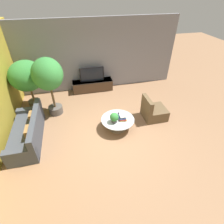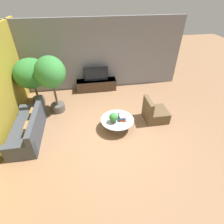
# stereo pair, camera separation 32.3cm
# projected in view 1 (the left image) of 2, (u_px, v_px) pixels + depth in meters

# --- Properties ---
(ground_plane) EXTENTS (24.00, 24.00, 0.00)m
(ground_plane) POSITION_uv_depth(u_px,v_px,m) (110.00, 132.00, 5.86)
(ground_plane) COLOR #8C6647
(back_wall_stone) EXTENTS (7.40, 0.12, 3.00)m
(back_wall_stone) POSITION_uv_depth(u_px,v_px,m) (94.00, 56.00, 7.50)
(back_wall_stone) COLOR gray
(back_wall_stone) RESTS_ON ground
(media_console) EXTENTS (1.81, 0.50, 0.49)m
(media_console) POSITION_uv_depth(u_px,v_px,m) (93.00, 85.00, 7.97)
(media_console) COLOR #473323
(media_console) RESTS_ON ground
(television) EXTENTS (1.05, 0.13, 0.63)m
(television) POSITION_uv_depth(u_px,v_px,m) (92.00, 74.00, 7.64)
(television) COLOR black
(television) RESTS_ON media_console
(coffee_table) EXTENTS (1.11, 1.11, 0.39)m
(coffee_table) POSITION_uv_depth(u_px,v_px,m) (118.00, 122.00, 5.88)
(coffee_table) COLOR #756656
(coffee_table) RESTS_ON ground
(couch_by_wall) EXTENTS (0.84, 2.13, 0.84)m
(couch_by_wall) POSITION_uv_depth(u_px,v_px,m) (28.00, 132.00, 5.45)
(couch_by_wall) COLOR #3D424C
(couch_by_wall) RESTS_ON ground
(armchair_wicker) EXTENTS (0.80, 0.76, 0.86)m
(armchair_wicker) POSITION_uv_depth(u_px,v_px,m) (153.00, 111.00, 6.35)
(armchair_wicker) COLOR brown
(armchair_wicker) RESTS_ON ground
(potted_palm_tall) EXTENTS (1.21, 1.21, 1.91)m
(potted_palm_tall) POSITION_uv_depth(u_px,v_px,m) (27.00, 77.00, 6.27)
(potted_palm_tall) COLOR #514C47
(potted_palm_tall) RESTS_ON ground
(potted_palm_corner) EXTENTS (1.03, 1.03, 2.15)m
(potted_palm_corner) POSITION_uv_depth(u_px,v_px,m) (48.00, 77.00, 5.84)
(potted_palm_corner) COLOR #514C47
(potted_palm_corner) RESTS_ON ground
(potted_plant_tabletop) EXTENTS (0.28, 0.28, 0.34)m
(potted_plant_tabletop) POSITION_uv_depth(u_px,v_px,m) (114.00, 117.00, 5.59)
(potted_plant_tabletop) COLOR #514C47
(potted_plant_tabletop) RESTS_ON coffee_table
(book_stack) EXTENTS (0.27, 0.33, 0.14)m
(book_stack) POSITION_uv_depth(u_px,v_px,m) (122.00, 117.00, 5.79)
(book_stack) COLOR gold
(book_stack) RESTS_ON coffee_table
(remote_black) EXTENTS (0.07, 0.16, 0.02)m
(remote_black) POSITION_uv_depth(u_px,v_px,m) (119.00, 114.00, 6.02)
(remote_black) COLOR black
(remote_black) RESTS_ON coffee_table
(remote_silver) EXTENTS (0.10, 0.16, 0.02)m
(remote_silver) POSITION_uv_depth(u_px,v_px,m) (112.00, 117.00, 5.88)
(remote_silver) COLOR gray
(remote_silver) RESTS_ON coffee_table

